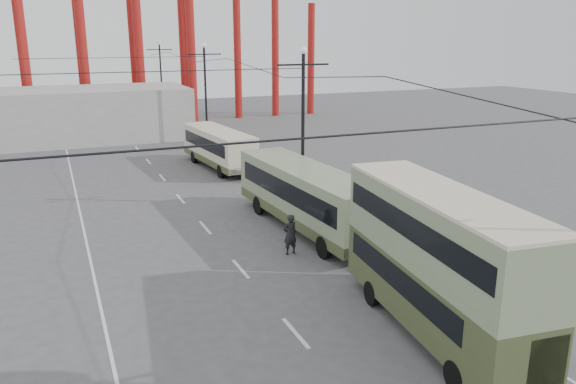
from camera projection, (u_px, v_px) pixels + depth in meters
name	position (u px, v px, depth m)	size (l,w,h in m)	color
road_markings	(191.00, 208.00, 33.25)	(12.52, 120.00, 0.01)	silver
lamp_post_mid	(303.00, 128.00, 32.93)	(3.20, 0.44, 9.32)	black
lamp_post_far	(206.00, 94.00, 52.45)	(3.20, 0.44, 9.32)	black
lamp_post_distant	(161.00, 79.00, 71.98)	(3.20, 0.44, 9.32)	black
fairground_shed	(72.00, 115.00, 54.88)	(22.00, 10.00, 5.00)	gray
double_decker_bus	(438.00, 257.00, 18.43)	(3.37, 9.59, 5.04)	#3B4424
single_decker_green	(307.00, 195.00, 29.21)	(3.39, 11.83, 3.30)	gray
single_decker_cream	(219.00, 147.00, 43.13)	(3.34, 9.76, 2.98)	beige
pedestrian	(290.00, 234.00, 26.05)	(0.71, 0.46, 1.93)	black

